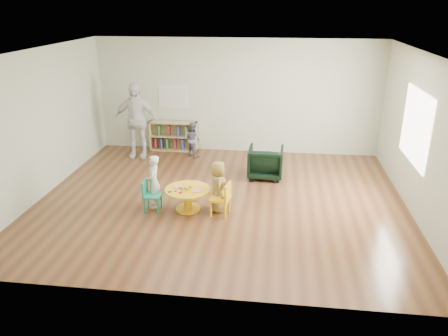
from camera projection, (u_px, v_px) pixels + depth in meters
name	position (u px, v px, depth m)	size (l,w,h in m)	color
room	(221.00, 104.00, 7.80)	(7.10, 7.00, 2.80)	#58321B
activity_table	(188.00, 195.00, 7.97)	(0.83, 0.83, 0.46)	yellow
kid_chair_left	(150.00, 194.00, 7.95)	(0.31, 0.31, 0.58)	#1C9E7E
kid_chair_right	(222.00, 198.00, 7.76)	(0.38, 0.38, 0.62)	yellow
bookshelf	(173.00, 136.00, 11.18)	(1.20, 0.30, 0.75)	tan
alphabet_poster	(173.00, 97.00, 10.94)	(0.74, 0.01, 0.54)	white
armchair	(266.00, 162.00, 9.45)	(0.73, 0.75, 0.68)	black
child_left	(154.00, 182.00, 8.02)	(0.37, 0.24, 1.00)	silver
child_right	(218.00, 186.00, 7.87)	(0.47, 0.31, 0.96)	yellow
toddler	(193.00, 139.00, 10.71)	(0.42, 0.33, 0.87)	#161637
adult_caretaker	(136.00, 121.00, 10.49)	(1.07, 0.45, 1.83)	silver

